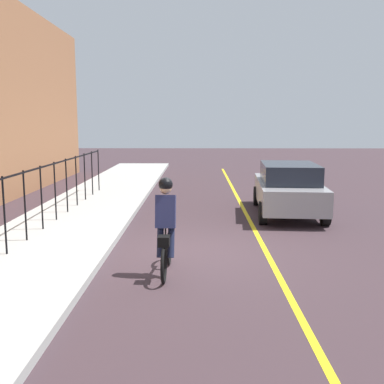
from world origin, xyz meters
name	(u,v)px	position (x,y,z in m)	size (l,w,h in m)	color
ground_plane	(193,253)	(0.00, 0.00, 0.00)	(80.00, 80.00, 0.00)	#3B2B30
lane_line_centre	(267,253)	(0.00, -1.60, 0.00)	(36.00, 0.12, 0.01)	yellow
sidewalk	(38,249)	(0.00, 3.40, 0.07)	(40.00, 3.20, 0.15)	#A5A6A0
iron_fence	(33,189)	(1.00, 3.80, 1.24)	(14.37, 0.04, 1.60)	black
cyclist_lead	(166,227)	(-1.46, 0.49, 0.91)	(1.71, 0.37, 1.83)	black
patrol_sedan	(288,188)	(4.20, -2.86, 0.82)	(4.52, 2.18, 1.58)	gray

